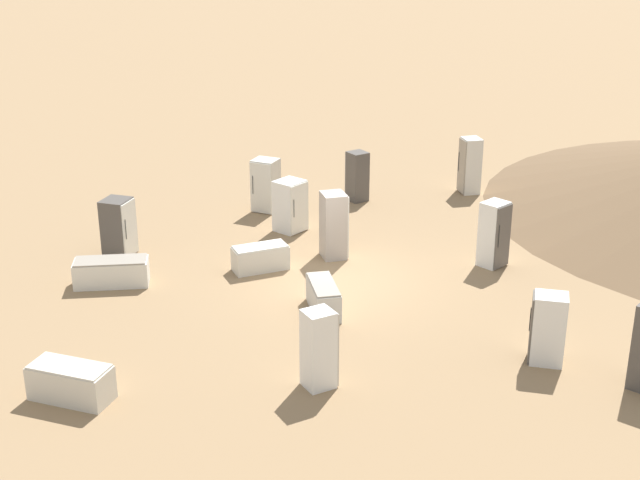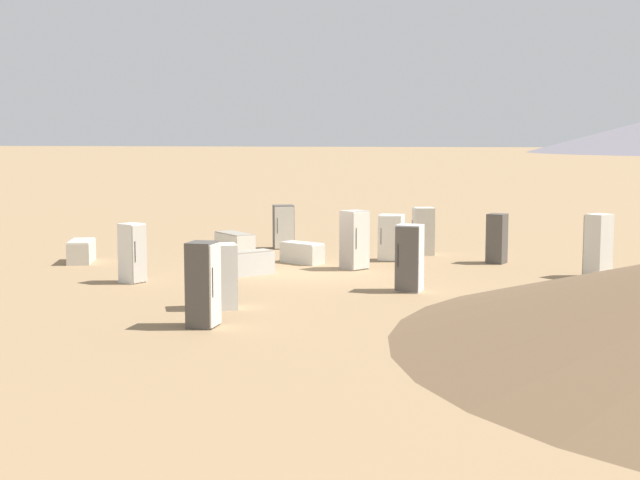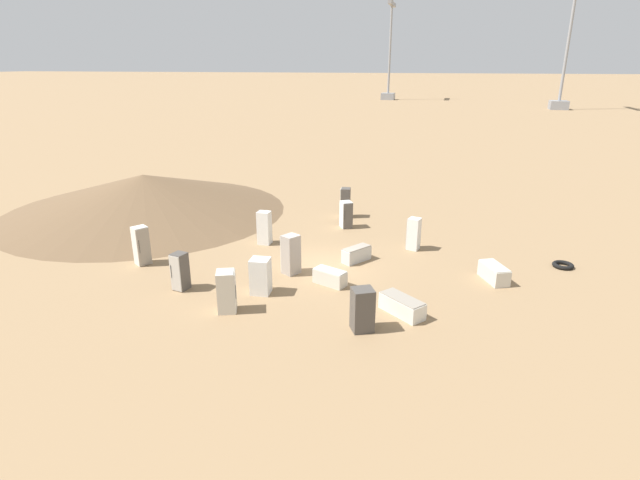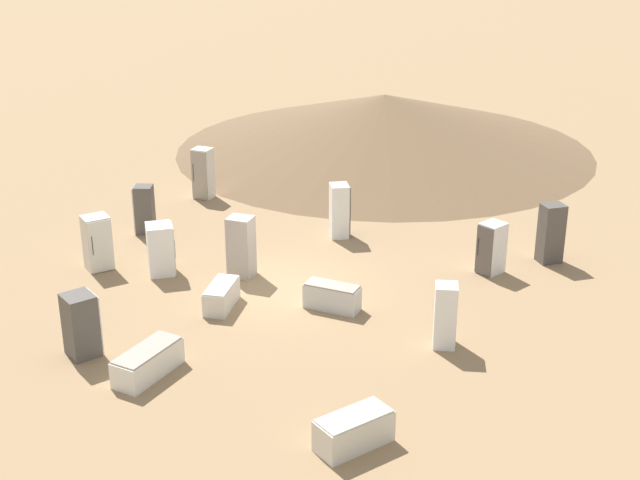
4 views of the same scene
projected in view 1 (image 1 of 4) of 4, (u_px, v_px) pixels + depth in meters
The scene contains 14 objects.
ground_plane at pixel (338, 282), 23.15m from camera, with size 1000.00×1000.00×0.00m, color #937551.
discarded_fridge_0 at pixel (290, 206), 26.40m from camera, with size 0.85×0.85×1.55m.
discarded_fridge_1 at pixel (334, 225), 24.42m from camera, with size 0.93×0.92×1.85m.
discarded_fridge_2 at pixel (323, 297), 21.40m from camera, with size 1.59×1.34×0.73m.
discarded_fridge_3 at pixel (357, 176), 29.01m from camera, with size 0.72×0.67×1.64m.
discarded_fridge_4 at pixel (470, 166), 29.72m from camera, with size 0.87×0.86×1.88m.
discarded_fridge_5 at pixel (260, 258), 23.78m from camera, with size 1.13×1.59×0.68m.
discarded_fridge_6 at pixel (319, 349), 17.97m from camera, with size 0.69×0.74×1.69m.
discarded_fridge_7 at pixel (548, 329), 18.93m from camera, with size 0.93×0.89×1.57m.
discarded_fridge_8 at pixel (266, 185), 28.06m from camera, with size 0.95×0.93×1.68m.
discarded_fridge_9 at pixel (119, 227), 24.59m from camera, with size 1.00×1.00×1.63m.
discarded_fridge_10 at pixel (111, 272), 22.87m from camera, with size 1.75×1.93×0.70m.
discarded_fridge_11 at pixel (71, 382), 17.67m from camera, with size 1.79×1.37×0.75m.
discarded_fridge_12 at pixel (494, 234), 23.86m from camera, with size 0.64×0.67×1.80m.
Camera 1 is at (-14.67, 15.28, 9.43)m, focal length 50.00 mm.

